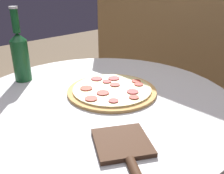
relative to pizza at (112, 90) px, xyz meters
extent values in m
cylinder|color=silver|center=(0.00, -0.05, -0.02)|extent=(0.90, 0.90, 0.02)
cube|color=olive|center=(0.00, 0.67, -0.03)|extent=(1.65, 0.04, 1.46)
cylinder|color=tan|center=(0.00, 0.00, 0.00)|extent=(0.31, 0.31, 0.01)
cylinder|color=beige|center=(0.00, 0.00, 0.01)|extent=(0.28, 0.28, 0.01)
cylinder|color=#A12E1C|center=(-0.06, -0.07, 0.01)|extent=(0.04, 0.04, 0.00)
cylinder|color=maroon|center=(-0.06, 0.07, 0.01)|extent=(0.04, 0.04, 0.00)
cylinder|color=#9D2E25|center=(-0.01, 0.03, 0.01)|extent=(0.04, 0.04, 0.00)
cylinder|color=#9F271F|center=(0.05, 0.09, 0.01)|extent=(0.03, 0.03, 0.00)
cylinder|color=#A8291D|center=(0.02, 0.11, 0.01)|extent=(0.03, 0.03, 0.00)
cylinder|color=maroon|center=(0.07, 0.03, 0.01)|extent=(0.04, 0.04, 0.00)
cylinder|color=#A92522|center=(-0.05, 0.02, 0.01)|extent=(0.03, 0.03, 0.00)
cylinder|color=#A32523|center=(-0.10, 0.02, 0.01)|extent=(0.04, 0.04, 0.00)
cylinder|color=maroon|center=(0.01, -0.05, 0.01)|extent=(0.04, 0.04, 0.00)
cylinder|color=maroon|center=(0.11, 0.00, 0.01)|extent=(0.03, 0.03, 0.00)
cylinder|color=#A03023|center=(0.02, -0.11, 0.01)|extent=(0.04, 0.04, 0.00)
cylinder|color=maroon|center=(0.08, -0.07, 0.01)|extent=(0.03, 0.03, 0.00)
cylinder|color=#144C23|center=(-0.33, -0.17, 0.07)|extent=(0.06, 0.06, 0.16)
cone|color=#144C23|center=(-0.33, -0.17, 0.16)|extent=(0.06, 0.06, 0.03)
cylinder|color=#144C23|center=(-0.33, -0.17, 0.22)|extent=(0.03, 0.03, 0.09)
cylinder|color=silver|center=(-0.33, -0.17, 0.27)|extent=(0.03, 0.03, 0.01)
cube|color=#422819|center=(0.23, -0.19, 0.00)|extent=(0.18, 0.18, 0.01)
camera|label=1|loc=(0.58, -0.56, 0.36)|focal=40.00mm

